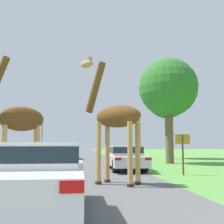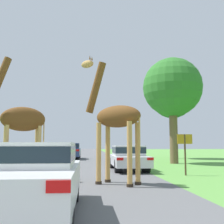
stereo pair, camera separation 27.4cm
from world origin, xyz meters
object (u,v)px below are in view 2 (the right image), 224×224
Objects in this scene: giraffe_near_road at (115,119)px; tree_left_edge at (172,97)px; car_queue_right at (128,157)px; tree_right_cluster at (172,88)px; car_lead_maroon at (33,176)px; sign_post at (185,147)px; giraffe_companion at (19,117)px; car_queue_left at (71,151)px.

tree_left_edge is at bearing 12.78° from giraffe_near_road.
car_queue_right is 8.08m from tree_right_cluster.
car_queue_right is (3.28, 9.45, -0.05)m from car_lead_maroon.
tree_right_cluster reaches higher than sign_post.
giraffe_companion reaches higher than car_lead_maroon.
giraffe_near_road is at bearing -103.23° from car_queue_right.
car_queue_left is 2.60× the size of sign_post.
tree_left_edge reaches higher than car_lead_maroon.
tree_right_cluster is at bearing 62.86° from car_lead_maroon.
car_queue_left is (-3.79, 11.82, 0.09)m from car_queue_right.
car_lead_maroon is at bearing -109.15° from car_queue_right.
giraffe_near_road reaches higher than sign_post.
tree_right_cluster reaches higher than car_queue_left.
sign_post is (3.45, 2.51, -1.01)m from giraffe_near_road.
sign_post reaches higher than car_queue_left.
tree_right_cluster reaches higher than giraffe_near_road.
car_queue_left is at bearing 91.38° from car_lead_maroon.
tree_left_edge is 15.90m from sign_post.
tree_left_edge is at bearing 74.68° from sign_post.
car_lead_maroon is (1.70, -5.75, -1.72)m from giraffe_companion.
car_queue_right is at bearing 70.85° from car_lead_maroon.
tree_left_edge reaches higher than giraffe_companion.
tree_left_edge is (7.45, 17.12, 3.83)m from giraffe_near_road.
car_queue_right is (4.98, 3.69, -1.77)m from giraffe_companion.
tree_left_edge reaches higher than car_queue_left.
tree_left_edge is 1.06× the size of tree_right_cluster.
giraffe_near_road is 17.35m from car_queue_left.
tree_right_cluster is at bearing 76.20° from sign_post.
tree_left_edge is 4.53× the size of sign_post.
car_lead_maroon is at bearing 175.10° from giraffe_companion.
car_lead_maroon is 10.00m from car_queue_right.
car_lead_maroon is (-2.04, -4.18, -1.52)m from giraffe_near_road.
car_queue_left is at bearing 112.37° from sign_post.
car_queue_right is 14.43m from tree_left_edge.
car_lead_maroon is 23.92m from tree_left_edge.
tree_left_edge is (10.00, 0.02, 5.32)m from car_queue_left.
tree_left_edge is 7.22m from tree_right_cluster.
giraffe_near_road is 4.07m from giraffe_companion.
giraffe_near_road is 1.12× the size of car_lead_maroon.
giraffe_near_road is at bearing -117.58° from tree_right_cluster.
tree_left_edge is (9.49, 21.29, 5.35)m from car_lead_maroon.
car_lead_maroon reaches higher than car_queue_right.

